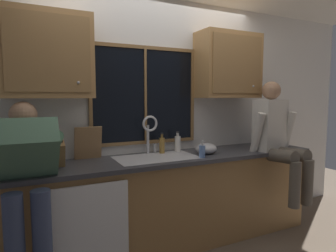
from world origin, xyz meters
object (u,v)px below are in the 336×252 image
(knife_block, at_px, (57,154))
(bottle_tall_clear, at_px, (178,143))
(bottle_green_glass, at_px, (162,145))
(mixing_bowl, at_px, (206,149))
(person_standing, at_px, (26,178))
(soap_dispenser, at_px, (202,151))
(person_sitting_on_counter, at_px, (277,135))
(cutting_board, at_px, (88,143))

(knife_block, xyz_separation_m, bottle_tall_clear, (1.24, 0.16, -0.02))
(bottle_green_glass, bearing_deg, mixing_bowl, -26.50)
(person_standing, distance_m, mixing_bowl, 1.72)
(soap_dispenser, bearing_deg, bottle_green_glass, 125.14)
(person_sitting_on_counter, bearing_deg, mixing_bowl, 162.85)
(knife_block, xyz_separation_m, soap_dispenser, (1.31, -0.22, -0.04))
(knife_block, height_order, soap_dispenser, knife_block)
(mixing_bowl, xyz_separation_m, bottle_green_glass, (-0.41, 0.21, 0.04))
(person_standing, distance_m, bottle_green_glass, 1.36)
(soap_dispenser, xyz_separation_m, bottle_tall_clear, (-0.07, 0.38, 0.03))
(person_standing, bearing_deg, bottle_tall_clear, 17.08)
(knife_block, xyz_separation_m, bottle_green_glass, (1.05, 0.15, -0.02))
(person_standing, relative_size, bottle_tall_clear, 6.70)
(knife_block, bearing_deg, cutting_board, 34.13)
(person_standing, bearing_deg, bottle_green_glass, 19.09)
(bottle_green_glass, bearing_deg, bottle_tall_clear, 2.53)
(person_sitting_on_counter, bearing_deg, soap_dispenser, 175.63)
(bottle_green_glass, height_order, bottle_tall_clear, bottle_tall_clear)
(person_standing, xyz_separation_m, bottle_green_glass, (1.29, 0.45, 0.08))
(mixing_bowl, distance_m, bottle_tall_clear, 0.31)
(cutting_board, xyz_separation_m, bottle_tall_clear, (0.94, -0.04, -0.06))
(cutting_board, bearing_deg, person_standing, -137.46)
(person_standing, height_order, bottle_tall_clear, person_standing)
(bottle_tall_clear, bearing_deg, knife_block, -172.54)
(person_sitting_on_counter, bearing_deg, bottle_tall_clear, 155.43)
(soap_dispenser, bearing_deg, bottle_tall_clear, 100.58)
(person_standing, xyz_separation_m, cutting_board, (0.54, 0.49, 0.14))
(knife_block, height_order, mixing_bowl, knife_block)
(person_sitting_on_counter, height_order, knife_block, person_sitting_on_counter)
(person_sitting_on_counter, xyz_separation_m, bottle_green_glass, (-1.17, 0.44, -0.10))
(person_sitting_on_counter, distance_m, knife_block, 2.24)
(soap_dispenser, distance_m, bottle_green_glass, 0.45)
(cutting_board, relative_size, bottle_tall_clear, 1.44)
(bottle_tall_clear, bearing_deg, person_sitting_on_counter, -24.57)
(mixing_bowl, bearing_deg, bottle_tall_clear, 136.20)
(cutting_board, bearing_deg, knife_block, -145.87)
(bottle_tall_clear, bearing_deg, cutting_board, 177.60)
(knife_block, bearing_deg, person_standing, -129.47)
(soap_dispenser, relative_size, bottle_tall_clear, 0.77)
(knife_block, distance_m, bottle_green_glass, 1.06)
(person_sitting_on_counter, distance_m, soap_dispenser, 0.92)
(person_standing, height_order, person_sitting_on_counter, person_sitting_on_counter)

